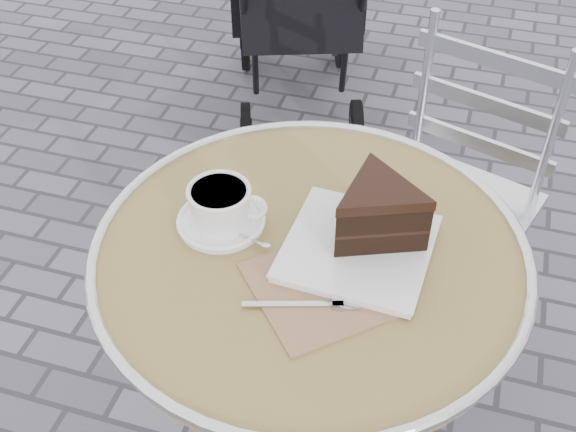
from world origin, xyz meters
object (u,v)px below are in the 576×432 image
(cafe_table, at_px, (308,315))
(cappuccino_set, at_px, (221,209))
(bistro_chair, at_px, (465,164))
(cake_plate_set, at_px, (372,221))

(cafe_table, bearing_deg, cappuccino_set, 174.43)
(cappuccino_set, bearing_deg, cafe_table, -17.45)
(bistro_chair, bearing_deg, cappuccino_set, -104.92)
(cappuccino_set, height_order, bistro_chair, bistro_chair)
(cappuccino_set, xyz_separation_m, cake_plate_set, (0.25, 0.02, 0.02))
(cappuccino_set, bearing_deg, bistro_chair, 45.32)
(cafe_table, xyz_separation_m, cappuccino_set, (-0.16, 0.02, 0.20))
(cafe_table, relative_size, cappuccino_set, 4.44)
(cappuccino_set, bearing_deg, cake_plate_set, -7.62)
(cafe_table, bearing_deg, bistro_chair, 70.01)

